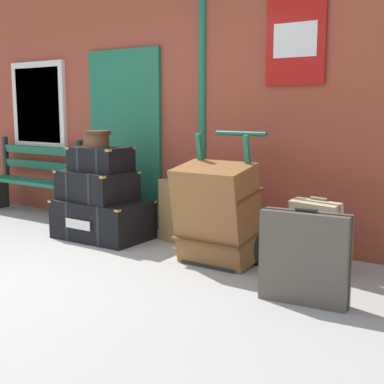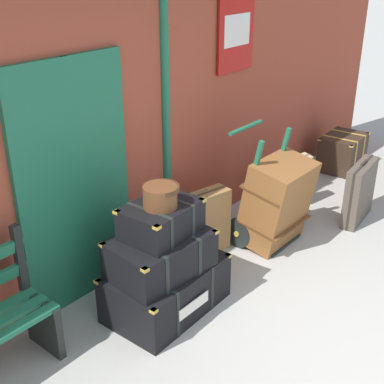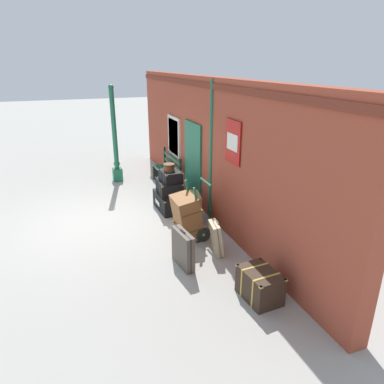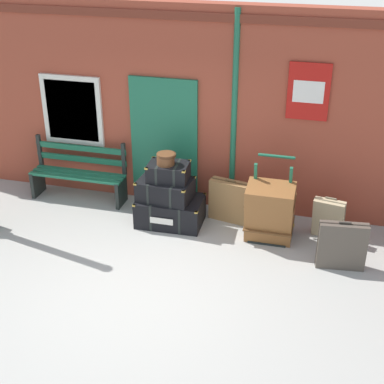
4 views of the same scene
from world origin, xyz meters
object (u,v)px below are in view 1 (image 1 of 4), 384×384
object	(u,v)px
platform_bench	(33,181)
suitcase_cream	(305,258)
steamer_trunk_top	(101,159)
suitcase_tan	(317,236)
steamer_trunk_base	(103,219)
porters_trolley	(227,232)
large_brown_trunk	(217,214)
round_hatbox	(97,138)
suitcase_olive	(185,212)
steamer_trunk_middle	(97,185)

from	to	relation	value
platform_bench	suitcase_cream	xyz separation A→B (m)	(4.30, -1.01, -0.11)
steamer_trunk_top	suitcase_tan	size ratio (longest dim) A/B	0.96
steamer_trunk_base	suitcase_cream	size ratio (longest dim) A/B	1.43
porters_trolley	suitcase_cream	xyz separation A→B (m)	(1.04, -0.62, 0.07)
steamer_trunk_base	large_brown_trunk	world-z (taller)	large_brown_trunk
platform_bench	large_brown_trunk	world-z (taller)	platform_bench
round_hatbox	suitcase_tan	world-z (taller)	round_hatbox
porters_trolley	suitcase_tan	world-z (taller)	porters_trolley
suitcase_tan	suitcase_cream	xyz separation A→B (m)	(0.21, -0.75, 0.02)
platform_bench	round_hatbox	distance (m)	1.85
suitcase_cream	platform_bench	bearing A→B (deg)	166.85
steamer_trunk_base	round_hatbox	distance (m)	0.89
platform_bench	suitcase_tan	world-z (taller)	platform_bench
steamer_trunk_base	steamer_trunk_top	world-z (taller)	steamer_trunk_top
suitcase_tan	large_brown_trunk	bearing A→B (deg)	-160.21
suitcase_cream	suitcase_olive	world-z (taller)	suitcase_cream
steamer_trunk_base	steamer_trunk_top	xyz separation A→B (m)	(-0.02, 0.02, 0.66)
steamer_trunk_base	steamer_trunk_middle	size ratio (longest dim) A/B	1.22
suitcase_tan	suitcase_cream	distance (m)	0.78
porters_trolley	steamer_trunk_base	bearing A→B (deg)	-177.87
suitcase_cream	suitcase_olive	size ratio (longest dim) A/B	1.02
platform_bench	steamer_trunk_top	world-z (taller)	platform_bench
steamer_trunk_middle	platform_bench	bearing A→B (deg)	164.72
platform_bench	steamer_trunk_base	size ratio (longest dim) A/B	1.56
porters_trolley	suitcase_cream	size ratio (longest dim) A/B	1.67
steamer_trunk_top	porters_trolley	world-z (taller)	porters_trolley
platform_bench	porters_trolley	distance (m)	3.29
platform_bench	porters_trolley	bearing A→B (deg)	-6.69
suitcase_cream	suitcase_tan	bearing A→B (deg)	105.43
steamer_trunk_top	large_brown_trunk	size ratio (longest dim) A/B	0.67
suitcase_olive	porters_trolley	bearing A→B (deg)	-22.22
suitcase_cream	round_hatbox	bearing A→B (deg)	168.09
platform_bench	steamer_trunk_base	world-z (taller)	platform_bench
suitcase_cream	porters_trolley	bearing A→B (deg)	149.12
porters_trolley	suitcase_olive	world-z (taller)	porters_trolley
platform_bench	large_brown_trunk	distance (m)	3.31
porters_trolley	suitcase_olive	xyz separation A→B (m)	(-0.68, 0.28, 0.06)
platform_bench	suitcase_cream	distance (m)	4.42
round_hatbox	suitcase_olive	world-z (taller)	round_hatbox
round_hatbox	suitcase_cream	distance (m)	2.80
porters_trolley	suitcase_cream	distance (m)	1.21
suitcase_cream	suitcase_olive	distance (m)	1.94
suitcase_olive	round_hatbox	bearing A→B (deg)	-159.53
large_brown_trunk	suitcase_tan	size ratio (longest dim) A/B	1.42
large_brown_trunk	porters_trolley	bearing A→B (deg)	90.00
large_brown_trunk	steamer_trunk_middle	bearing A→B (deg)	176.22
round_hatbox	large_brown_trunk	size ratio (longest dim) A/B	0.31
large_brown_trunk	suitcase_cream	size ratio (longest dim) A/B	1.31
steamer_trunk_base	large_brown_trunk	bearing A→B (deg)	-4.33
steamer_trunk_middle	steamer_trunk_base	bearing A→B (deg)	8.83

